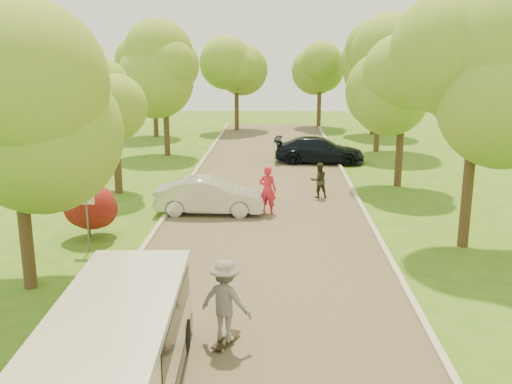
# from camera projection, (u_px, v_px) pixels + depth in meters

# --- Properties ---
(ground) EXTENTS (100.00, 100.00, 0.00)m
(ground) POSITION_uv_depth(u_px,v_px,m) (259.00, 306.00, 14.91)
(ground) COLOR #336317
(ground) RESTS_ON ground
(road) EXTENTS (8.00, 60.00, 0.01)m
(road) POSITION_uv_depth(u_px,v_px,m) (266.00, 219.00, 22.67)
(road) COLOR #4C4438
(road) RESTS_ON ground
(curb_left) EXTENTS (0.18, 60.00, 0.12)m
(curb_left) POSITION_uv_depth(u_px,v_px,m) (165.00, 216.00, 22.81)
(curb_left) COLOR #B2AD9E
(curb_left) RESTS_ON ground
(curb_right) EXTENTS (0.18, 60.00, 0.12)m
(curb_right) POSITION_uv_depth(u_px,v_px,m) (368.00, 218.00, 22.51)
(curb_right) COLOR #B2AD9E
(curb_right) RESTS_ON ground
(street_sign) EXTENTS (0.55, 0.06, 2.17)m
(street_sign) POSITION_uv_depth(u_px,v_px,m) (86.00, 206.00, 18.63)
(street_sign) COLOR #59595E
(street_sign) RESTS_ON ground
(red_shrub) EXTENTS (1.70, 1.70, 1.95)m
(red_shrub) POSITION_uv_depth(u_px,v_px,m) (87.00, 207.00, 20.22)
(red_shrub) COLOR #382619
(red_shrub) RESTS_ON ground
(tree_l_mida) EXTENTS (4.71, 4.60, 7.39)m
(tree_l_mida) POSITION_uv_depth(u_px,v_px,m) (20.00, 103.00, 14.87)
(tree_l_mida) COLOR #382619
(tree_l_mida) RESTS_ON ground
(tree_l_midb) EXTENTS (4.30, 4.20, 6.62)m
(tree_l_midb) POSITION_uv_depth(u_px,v_px,m) (117.00, 94.00, 25.70)
(tree_l_midb) COLOR #382619
(tree_l_midb) RESTS_ON ground
(tree_l_far) EXTENTS (4.92, 4.80, 7.79)m
(tree_l_far) POSITION_uv_depth(u_px,v_px,m) (168.00, 68.00, 35.17)
(tree_l_far) COLOR #382619
(tree_l_far) RESTS_ON ground
(tree_r_mida) EXTENTS (5.13, 5.00, 7.95)m
(tree_r_mida) POSITION_uv_depth(u_px,v_px,m) (484.00, 82.00, 18.17)
(tree_r_mida) COLOR #382619
(tree_r_mida) RESTS_ON ground
(tree_r_midb) EXTENTS (4.51, 4.40, 7.01)m
(tree_r_midb) POSITION_uv_depth(u_px,v_px,m) (408.00, 86.00, 27.07)
(tree_r_midb) COLOR #382619
(tree_r_midb) RESTS_ON ground
(tree_r_far) EXTENTS (5.33, 5.20, 8.34)m
(tree_r_far) POSITION_uv_depth(u_px,v_px,m) (384.00, 62.00, 36.52)
(tree_r_far) COLOR #382619
(tree_r_far) RESTS_ON ground
(tree_bg_a) EXTENTS (5.12, 5.00, 7.72)m
(tree_bg_a) POSITION_uv_depth(u_px,v_px,m) (156.00, 67.00, 43.06)
(tree_bg_a) COLOR #382619
(tree_bg_a) RESTS_ON ground
(tree_bg_b) EXTENTS (5.12, 5.00, 7.95)m
(tree_bg_b) POSITION_uv_depth(u_px,v_px,m) (378.00, 64.00, 44.31)
(tree_bg_b) COLOR #382619
(tree_bg_b) RESTS_ON ground
(tree_bg_c) EXTENTS (4.92, 4.80, 7.33)m
(tree_bg_c) POSITION_uv_depth(u_px,v_px,m) (239.00, 69.00, 46.78)
(tree_bg_c) COLOR #382619
(tree_bg_c) RESTS_ON ground
(tree_bg_d) EXTENTS (5.12, 5.00, 7.72)m
(tree_bg_d) POSITION_uv_depth(u_px,v_px,m) (323.00, 65.00, 48.39)
(tree_bg_d) COLOR #382619
(tree_bg_d) RESTS_ON ground
(minivan) EXTENTS (2.41, 5.62, 2.06)m
(minivan) POSITION_uv_depth(u_px,v_px,m) (119.00, 347.00, 10.70)
(minivan) COLOR silver
(minivan) RESTS_ON ground
(silver_sedan) EXTENTS (4.47, 1.61, 1.47)m
(silver_sedan) POSITION_uv_depth(u_px,v_px,m) (210.00, 196.00, 23.29)
(silver_sedan) COLOR silver
(silver_sedan) RESTS_ON ground
(dark_sedan) EXTENTS (5.46, 2.59, 1.54)m
(dark_sedan) POSITION_uv_depth(u_px,v_px,m) (319.00, 150.00, 33.85)
(dark_sedan) COLOR black
(dark_sedan) RESTS_ON ground
(longboard) EXTENTS (0.63, 1.01, 0.11)m
(longboard) POSITION_uv_depth(u_px,v_px,m) (226.00, 340.00, 12.96)
(longboard) COLOR black
(longboard) RESTS_ON ground
(skateboarder) EXTENTS (1.41, 1.13, 1.91)m
(skateboarder) POSITION_uv_depth(u_px,v_px,m) (226.00, 300.00, 12.73)
(skateboarder) COLOR slate
(skateboarder) RESTS_ON longboard
(person_striped) EXTENTS (0.83, 0.67, 1.98)m
(person_striped) POSITION_uv_depth(u_px,v_px,m) (268.00, 190.00, 23.21)
(person_striped) COLOR red
(person_striped) RESTS_ON ground
(person_olive) EXTENTS (0.93, 0.81, 1.62)m
(person_olive) POSITION_uv_depth(u_px,v_px,m) (319.00, 180.00, 25.75)
(person_olive) COLOR #282E1B
(person_olive) RESTS_ON ground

